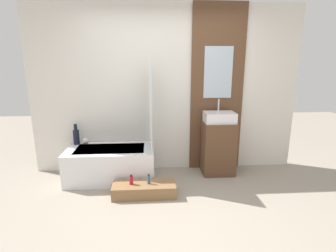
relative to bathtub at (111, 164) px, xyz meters
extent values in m
plane|color=gray|center=(0.86, -1.19, -0.24)|extent=(12.00, 12.00, 0.00)
cube|color=silver|center=(0.86, 0.39, 1.06)|extent=(4.20, 0.06, 2.60)
cube|color=brown|center=(1.66, 0.34, 1.06)|extent=(0.83, 0.03, 2.60)
cube|color=#ADBCCC|center=(1.66, 0.32, 1.33)|extent=(0.44, 0.01, 0.78)
cube|color=white|center=(0.00, 0.00, 0.00)|extent=(1.29, 0.68, 0.48)
cube|color=silver|center=(0.00, 0.00, 0.24)|extent=(1.00, 0.47, 0.01)
cube|color=silver|center=(0.61, -0.03, 0.85)|extent=(0.01, 0.59, 1.22)
cube|color=olive|center=(0.51, -0.54, -0.16)|extent=(0.84, 0.32, 0.17)
cube|color=brown|center=(1.66, 0.11, 0.17)|extent=(0.49, 0.41, 0.83)
cube|color=white|center=(1.66, 0.11, 0.66)|extent=(0.47, 0.32, 0.16)
cylinder|color=silver|center=(1.66, 0.20, 0.84)|extent=(0.02, 0.02, 0.19)
cylinder|color=black|center=(-0.55, 0.24, 0.35)|extent=(0.09, 0.09, 0.22)
cylinder|color=black|center=(-0.55, 0.24, 0.51)|extent=(0.05, 0.05, 0.10)
sphere|color=silver|center=(-0.41, 0.24, 0.29)|extent=(0.10, 0.10, 0.10)
cylinder|color=#B21928|center=(0.34, -0.54, -0.02)|extent=(0.05, 0.05, 0.11)
cylinder|color=black|center=(0.34, -0.54, 0.04)|extent=(0.03, 0.03, 0.02)
cylinder|color=#2D567A|center=(0.57, -0.54, -0.02)|extent=(0.04, 0.04, 0.11)
cylinder|color=black|center=(0.57, -0.54, 0.05)|extent=(0.02, 0.02, 0.02)
camera|label=1|loc=(0.61, -3.74, 1.52)|focal=28.00mm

